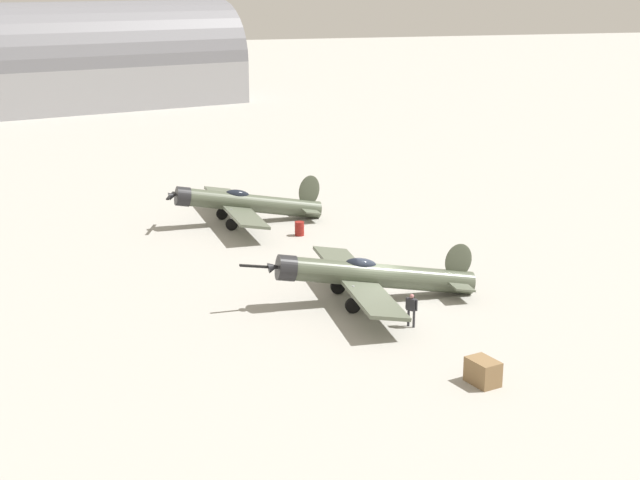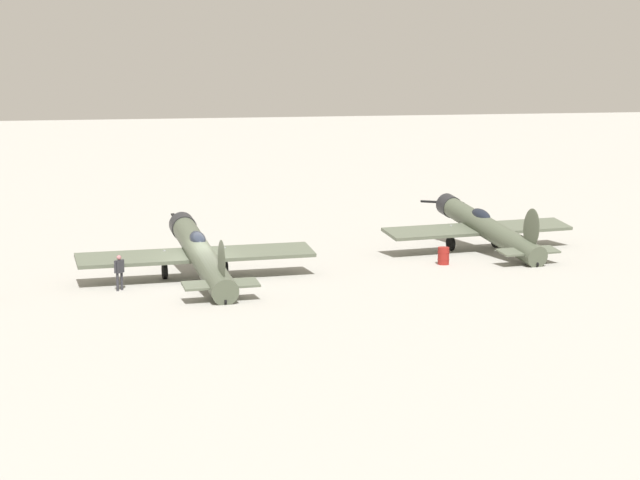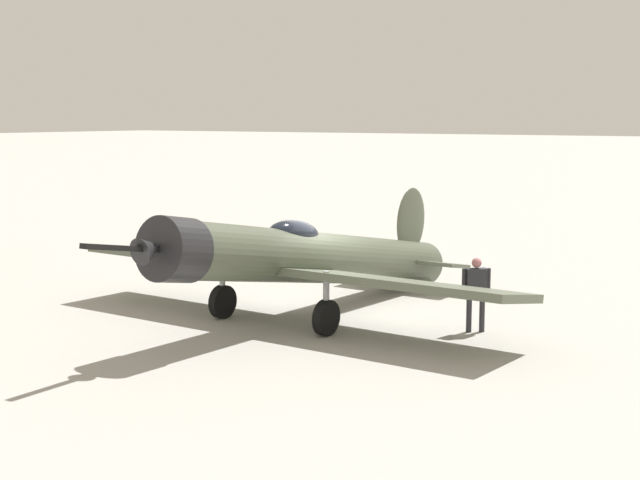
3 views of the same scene
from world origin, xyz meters
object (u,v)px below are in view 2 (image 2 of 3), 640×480
at_px(airplane_foreground, 200,253).
at_px(airplane_mid_apron, 485,227).
at_px(fuel_drum, 443,256).
at_px(ground_crew_mechanic, 119,269).

distance_m(airplane_foreground, airplane_mid_apron, 17.64).
bearing_deg(airplane_foreground, fuel_drum, -86.23).
relative_size(airplane_foreground, airplane_mid_apron, 1.09).
distance_m(airplane_foreground, ground_crew_mechanic, 4.13).
height_order(ground_crew_mechanic, fuel_drum, ground_crew_mechanic).
xyz_separation_m(airplane_mid_apron, ground_crew_mechanic, (21.40, 3.91, -0.41)).
height_order(airplane_mid_apron, fuel_drum, airplane_mid_apron).
bearing_deg(fuel_drum, airplane_foreground, 1.34).
bearing_deg(fuel_drum, airplane_mid_apron, -144.84).
bearing_deg(ground_crew_mechanic, airplane_mid_apron, -119.17).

